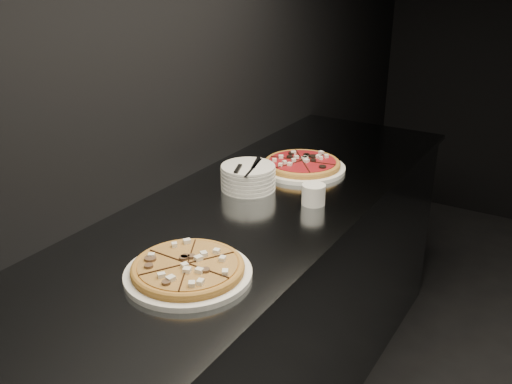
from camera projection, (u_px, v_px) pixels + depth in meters
The scene contains 7 objects.
wall_left at pixel (163, 60), 2.02m from camera, with size 0.02×5.00×2.80m, color black.
counter at pixel (252, 313), 2.21m from camera, with size 0.74×2.44×0.92m.
pizza_mushroom at pixel (188, 269), 1.58m from camera, with size 0.36×0.36×0.04m.
pizza_tomato at pixel (302, 165), 2.35m from camera, with size 0.36×0.36×0.04m.
plate_stack at pixel (248, 177), 2.16m from camera, with size 0.20×0.20×0.09m.
cutlery at pixel (248, 167), 2.13m from camera, with size 0.07×0.22×0.01m.
ramekin at pixel (313, 194), 2.03m from camera, with size 0.08×0.08×0.07m.
Camera 1 is at (-1.15, -1.57, 1.75)m, focal length 40.00 mm.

